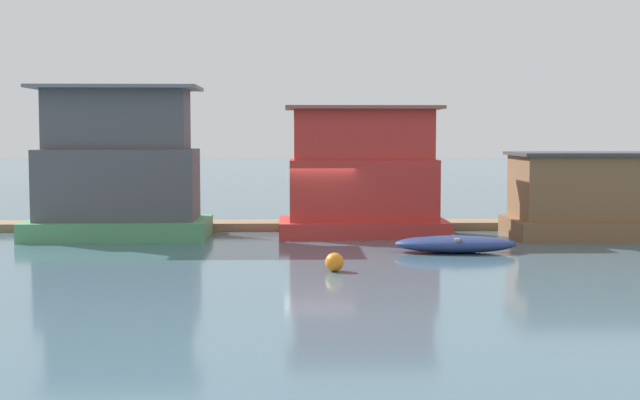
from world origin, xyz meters
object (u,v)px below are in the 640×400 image
dinghy_navy (455,244)px  houseboat_brown (605,196)px  houseboat_red (362,176)px  houseboat_green (118,172)px  buoy_orange (335,262)px

dinghy_navy → houseboat_brown: bearing=33.1°
houseboat_red → dinghy_navy: 5.82m
houseboat_brown → dinghy_navy: 7.45m
houseboat_red → houseboat_green: bearing=-177.0°
houseboat_brown → dinghy_navy: bearing=-146.9°
houseboat_red → houseboat_brown: bearing=-5.8°
houseboat_green → dinghy_navy: size_ratio=1.65×
houseboat_green → houseboat_red: houseboat_green is taller
houseboat_green → buoy_orange: bearing=-47.9°
houseboat_brown → houseboat_green: bearing=178.6°
houseboat_red → buoy_orange: size_ratio=11.87×
dinghy_navy → buoy_orange: size_ratio=7.57×
houseboat_red → houseboat_brown: (8.68, -0.88, -0.69)m
houseboat_brown → buoy_orange: houseboat_brown is taller
buoy_orange → dinghy_navy: bearing=42.8°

